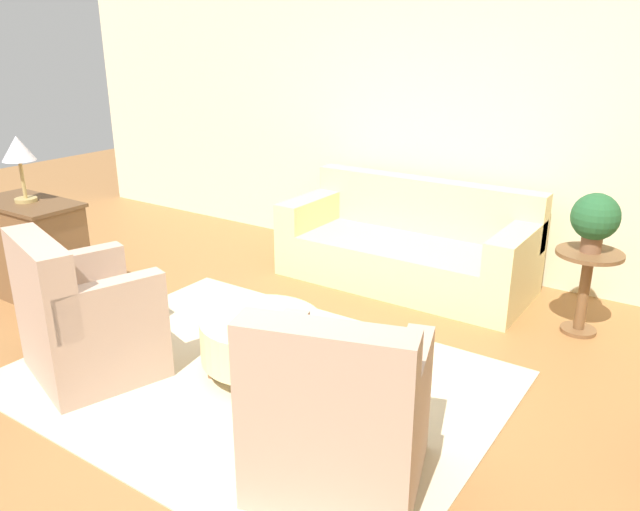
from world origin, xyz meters
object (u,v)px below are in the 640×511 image
at_px(potted_plant_on_side_table, 595,218).
at_px(side_table, 586,279).
at_px(armchair_right, 337,420).
at_px(dresser, 34,249).
at_px(couch, 408,248).
at_px(ottoman_table, 261,338).
at_px(armchair_left, 83,321).
at_px(table_lamp, 18,152).

bearing_deg(potted_plant_on_side_table, side_table, 135.00).
height_order(armchair_right, dresser, armchair_right).
height_order(couch, dresser, couch).
distance_m(couch, armchair_right, 2.89).
bearing_deg(armchair_right, dresser, 170.44).
bearing_deg(ottoman_table, potted_plant_on_side_table, 48.81).
distance_m(armchair_left, side_table, 3.61).
height_order(ottoman_table, dresser, dresser).
distance_m(armchair_left, table_lamp, 1.79).
relative_size(potted_plant_on_side_table, table_lamp, 0.82).
relative_size(armchair_left, armchair_right, 1.00).
height_order(couch, armchair_right, armchair_right).
height_order(ottoman_table, potted_plant_on_side_table, potted_plant_on_side_table).
bearing_deg(ottoman_table, armchair_right, -32.64).
xyz_separation_m(ottoman_table, potted_plant_on_side_table, (1.63, 1.86, 0.64)).
xyz_separation_m(couch, potted_plant_on_side_table, (1.58, -0.21, 0.59)).
relative_size(armchair_left, potted_plant_on_side_table, 2.27).
bearing_deg(side_table, armchair_left, -136.10).
bearing_deg(armchair_right, side_table, 76.18).
bearing_deg(armchair_left, table_lamp, 158.21).
height_order(armchair_right, potted_plant_on_side_table, potted_plant_on_side_table).
distance_m(couch, ottoman_table, 2.07).
bearing_deg(dresser, ottoman_table, 1.63).
xyz_separation_m(dresser, potted_plant_on_side_table, (4.05, 1.93, 0.47)).
bearing_deg(table_lamp, dresser, 0.00).
height_order(couch, ottoman_table, couch).
xyz_separation_m(armchair_left, side_table, (2.60, 2.51, 0.05)).
xyz_separation_m(couch, dresser, (-2.47, -2.14, 0.13)).
relative_size(side_table, potted_plant_on_side_table, 1.48).
bearing_deg(table_lamp, armchair_left, -21.79).
bearing_deg(ottoman_table, couch, 88.76).
bearing_deg(ottoman_table, table_lamp, -178.37).
distance_m(dresser, table_lamp, 0.83).
height_order(dresser, table_lamp, table_lamp).
bearing_deg(side_table, dresser, -154.54).
height_order(armchair_left, potted_plant_on_side_table, potted_plant_on_side_table).
bearing_deg(side_table, potted_plant_on_side_table, -45.00).
xyz_separation_m(potted_plant_on_side_table, table_lamp, (-4.05, -1.93, 0.36)).
distance_m(couch, side_table, 1.60).
bearing_deg(couch, ottoman_table, -91.24).
height_order(couch, table_lamp, table_lamp).
xyz_separation_m(ottoman_table, dresser, (-2.42, -0.07, 0.18)).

